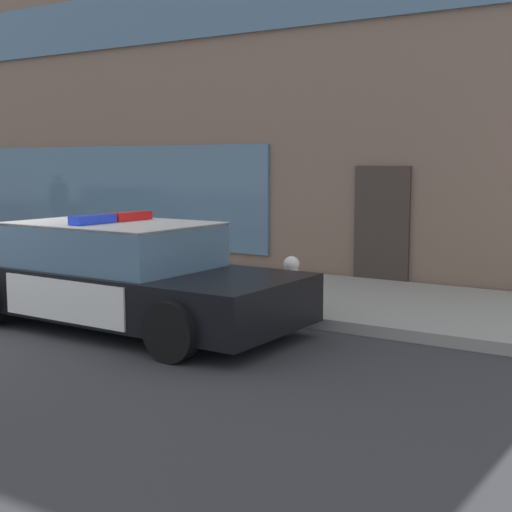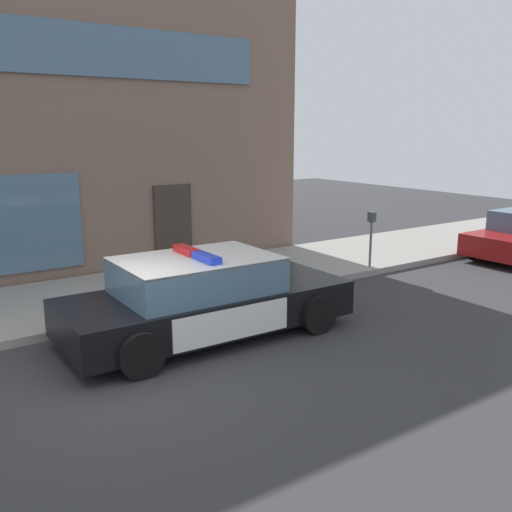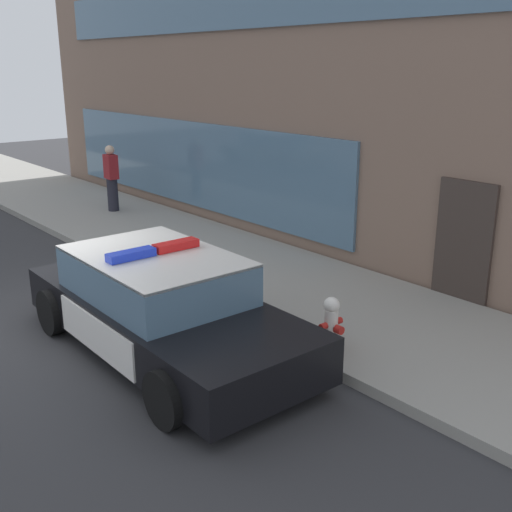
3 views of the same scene
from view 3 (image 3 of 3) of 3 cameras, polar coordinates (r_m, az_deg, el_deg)
The scene contains 6 objects.
ground at distance 10.07m, azimuth -17.45°, elevation -5.94°, with size 48.00×48.00×0.00m, color #303033.
sidewalk at distance 11.76m, azimuth -1.13°, elevation -1.35°, with size 48.00×3.39×0.15m, color gray.
storefront_building at distance 18.28m, azimuth 14.07°, elevation 15.90°, with size 19.05×12.05×7.09m.
police_cruiser at distance 8.57m, azimuth -8.71°, elevation -4.52°, with size 4.88×2.19×1.49m.
fire_hydrant at distance 8.40m, azimuth 6.97°, elevation -6.22°, with size 0.34×0.39×0.73m.
pedestrian_on_sidewalk at distance 16.55m, azimuth -13.22°, elevation 7.04°, with size 0.42×0.29×1.71m.
Camera 3 is at (8.68, -3.37, 3.84)m, focal length 43.21 mm.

